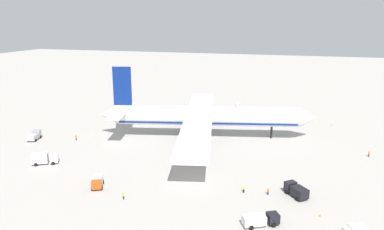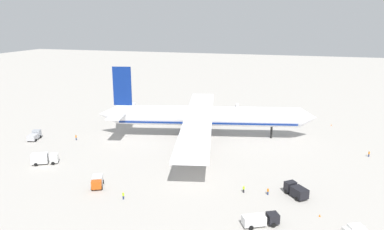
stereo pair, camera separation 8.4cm
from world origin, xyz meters
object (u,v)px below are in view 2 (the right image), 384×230
Objects in this scene: service_truck_0 at (296,190)px; ground_worker_4 at (268,191)px; baggage_cart_0 at (237,105)px; ground_worker_2 at (76,137)px; service_truck_1 at (34,136)px; service_truck_4 at (44,158)px; ground_worker_0 at (369,154)px; ground_worker_3 at (123,196)px; service_truck_2 at (260,220)px; service_van at (355,230)px; traffic_cone_2 at (241,109)px; traffic_cone_0 at (305,121)px; service_truck_3 at (97,181)px; ground_worker_1 at (244,189)px; airliner at (203,116)px; traffic_cone_3 at (125,108)px; traffic_cone_1 at (331,125)px; traffic_cone_4 at (320,215)px.

ground_worker_4 is (-5.96, -0.92, -0.64)m from service_truck_0.
baggage_cart_0 is 73.94m from ground_worker_2.
service_truck_1 is 0.84× the size of service_truck_4.
ground_worker_3 is at bearing -141.78° from ground_worker_0.
service_truck_0 is at bearing 67.03° from service_truck_2.
service_truck_0 is at bearing 129.66° from service_van.
traffic_cone_0 is at bearing -25.56° from traffic_cone_2.
traffic_cone_0 is at bearing 64.12° from ground_worker_3.
service_van is (75.84, -13.16, -0.64)m from service_truck_4.
service_truck_1 is 10.73× the size of traffic_cone_2.
service_van is at bearing -18.04° from service_truck_1.
service_truck_3 is 0.77× the size of service_truck_4.
service_van reaches higher than ground_worker_1.
traffic_cone_0 is (32.37, 29.29, -6.64)m from airliner.
service_truck_3 is at bearing -102.69° from traffic_cone_2.
traffic_cone_3 is (-73.40, 65.22, -1.18)m from service_truck_0.
ground_worker_1 is 67.17m from traffic_cone_1.
service_truck_3 is 9.87× the size of traffic_cone_4.
traffic_cone_1 and traffic_cone_3 have the same top height.
baggage_cart_0 is 6.48× the size of traffic_cone_0.
service_truck_4 is at bearing 173.41° from traffic_cone_4.
ground_worker_0 is at bearing 31.70° from service_truck_3.
airliner is 49.96m from service_truck_4.
traffic_cone_0 is (83.73, 47.87, -1.08)m from service_truck_1.
ground_worker_1 is at bearing -21.10° from ground_worker_2.
traffic_cone_2 is (-18.82, 92.43, -1.02)m from service_truck_2.
baggage_cart_0 is at bearing 19.81° from traffic_cone_3.
service_truck_0 is 83.74m from service_truck_1.
service_van reaches higher than traffic_cone_1.
ground_worker_0 is at bearing -63.10° from traffic_cone_0.
ground_worker_1 is at bearing -1.94° from service_truck_4.
traffic_cone_3 is (8.52, 47.84, -1.08)m from service_truck_1.
ground_worker_2 reaches higher than baggage_cart_0.
service_truck_1 is at bearing -130.33° from baggage_cart_0.
traffic_cone_3 is (-67.30, 79.61, -1.02)m from service_truck_2.
traffic_cone_2 is at bearing 133.19° from ground_worker_0.
service_truck_0 is 37.66m from ground_worker_3.
baggage_cart_0 is (-37.71, 94.61, -0.20)m from service_van.
airliner is 22.40× the size of baggage_cart_0.
ground_worker_0 is 88.57m from ground_worker_2.
service_truck_4 is 12.74× the size of traffic_cone_1.
ground_worker_0 is 41.36m from traffic_cone_4.
airliner is 41.62m from ground_worker_2.
traffic_cone_4 is at bearing -95.02° from traffic_cone_1.
ground_worker_0 is 3.06× the size of traffic_cone_1.
service_truck_0 reaches higher than service_truck_2.
service_truck_3 is at bearing 170.55° from service_truck_2.
ground_worker_1 is at bearing 11.35° from service_truck_3.
traffic_cone_2 is 90.70m from traffic_cone_4.
service_truck_0 is 3.71× the size of ground_worker_4.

